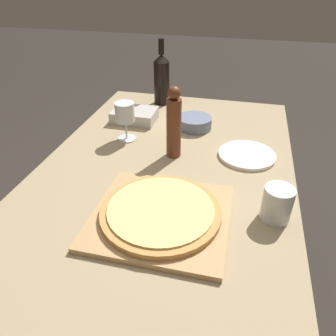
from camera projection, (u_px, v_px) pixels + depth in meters
name	position (u px, v px, depth m)	size (l,w,h in m)	color
ground_plane	(166.00, 292.00, 1.60)	(12.00, 12.00, 0.00)	#2D2823
dining_table	(165.00, 186.00, 1.25)	(0.92, 1.44, 0.72)	#9E8966
cutting_board	(161.00, 217.00, 0.96)	(0.40, 0.37, 0.02)	tan
pizza	(161.00, 211.00, 0.95)	(0.35, 0.35, 0.02)	#C68947
wine_bottle	(162.00, 79.00, 1.66)	(0.08, 0.08, 0.32)	black
pepper_mill	(174.00, 124.00, 1.21)	(0.06, 0.06, 0.28)	#5B2D19
wine_glass	(125.00, 114.00, 1.33)	(0.08, 0.08, 0.16)	silver
small_bowl	(195.00, 123.00, 1.47)	(0.15, 0.15, 0.05)	slate
drinking_tumbler	(277.00, 204.00, 0.94)	(0.09, 0.09, 0.11)	silver
dinner_plate	(247.00, 155.00, 1.26)	(0.22, 0.22, 0.01)	white
food_container	(135.00, 115.00, 1.53)	(0.20, 0.15, 0.05)	#BCB7AD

